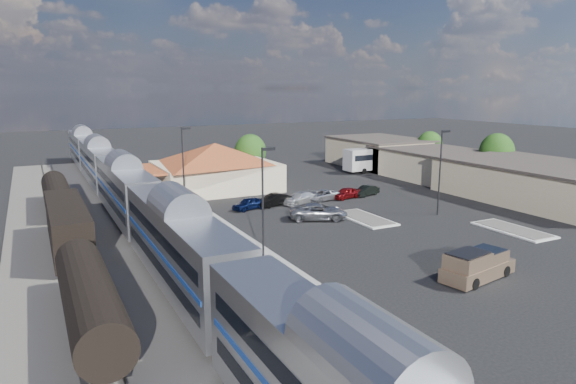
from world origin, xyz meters
name	(u,v)px	position (x,y,z in m)	size (l,w,h in m)	color
ground	(342,228)	(0.00, 0.00, 0.00)	(280.00, 280.00, 0.00)	black
railbed	(102,234)	(-21.00, 8.00, 0.06)	(16.00, 100.00, 0.12)	#4C4944
platform	(203,228)	(-12.00, 6.00, 0.09)	(5.50, 92.00, 0.18)	gray
passenger_train	(125,192)	(-18.00, 12.73, 2.87)	(3.00, 104.00, 5.55)	silver
freight_cars	(68,229)	(-24.00, 4.15, 1.93)	(2.80, 46.00, 4.00)	black
station_depot	(215,166)	(-4.56, 24.00, 3.13)	(18.35, 12.24, 6.20)	beige
buildings_east	(453,166)	(28.00, 14.28, 2.27)	(14.40, 51.40, 4.80)	#C6B28C
traffic_island_south	(364,218)	(4.00, 2.00, 0.10)	(3.30, 7.50, 0.21)	silver
traffic_island_north	(513,230)	(14.00, -8.00, 0.10)	(3.30, 7.50, 0.21)	silver
lamp_plat_s	(264,196)	(-10.90, -6.00, 5.34)	(1.08, 0.25, 9.00)	black
lamp_plat_n	(184,160)	(-10.90, 16.00, 5.34)	(1.08, 0.25, 9.00)	black
lamp_lot	(441,165)	(12.10, 0.00, 5.34)	(1.08, 0.25, 9.00)	black
tree_east_b	(497,152)	(34.00, 12.00, 4.22)	(4.94, 4.94, 6.96)	#382314
tree_east_c	(429,146)	(34.00, 26.00, 3.76)	(4.41, 4.41, 6.21)	#382314
tree_depot	(250,152)	(3.00, 30.00, 4.02)	(4.71, 4.71, 6.63)	#382314
pickup_truck	(478,265)	(1.33, -15.55, 1.00)	(6.45, 3.38, 2.12)	#94765B
suv	(319,212)	(-0.35, 3.97, 0.83)	(2.75, 5.96, 1.66)	gray
coach_bus	(378,158)	(24.00, 26.93, 2.20)	(12.01, 3.05, 3.82)	silver
person_a	(246,252)	(-12.21, -5.53, 1.02)	(0.61, 0.40, 1.68)	#DDD345
person_b	(200,219)	(-12.33, 5.86, 1.01)	(0.81, 0.63, 1.66)	white
parked_car_a	(249,203)	(-5.01, 11.34, 0.68)	(1.62, 4.02, 1.37)	#0C1740
parked_car_b	(274,200)	(-1.81, 11.64, 0.71)	(1.51, 4.33, 1.43)	black
parked_car_c	(300,198)	(1.39, 11.34, 0.68)	(1.90, 4.66, 1.35)	silver
parked_car_d	(322,195)	(4.59, 11.64, 0.65)	(2.16, 4.69, 1.30)	#92949A
parked_car_e	(346,193)	(7.79, 11.34, 0.68)	(1.62, 4.02, 1.37)	maroon
parked_car_f	(366,191)	(10.99, 11.64, 0.64)	(1.35, 3.87, 1.28)	black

